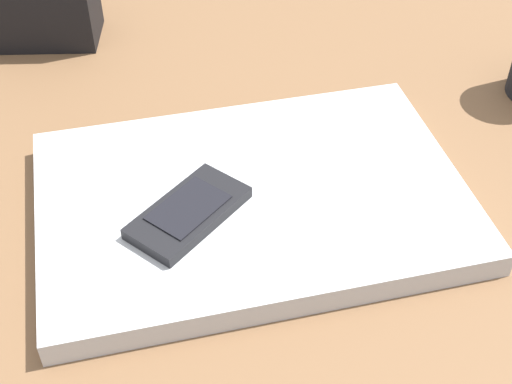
% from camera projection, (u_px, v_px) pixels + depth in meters
% --- Properties ---
extents(desk_surface, '(1.20, 0.80, 0.03)m').
position_uv_depth(desk_surface, '(270.00, 199.00, 0.65)').
color(desk_surface, brown).
rests_on(desk_surface, ground).
extents(laptop_closed, '(0.41, 0.33, 0.02)m').
position_uv_depth(laptop_closed, '(256.00, 200.00, 0.61)').
color(laptop_closed, '#B7BABC').
rests_on(laptop_closed, desk_surface).
extents(cell_phone_on_laptop, '(0.10, 0.11, 0.01)m').
position_uv_depth(cell_phone_on_laptop, '(193.00, 212.00, 0.58)').
color(cell_phone_on_laptop, black).
rests_on(cell_phone_on_laptop, laptop_closed).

